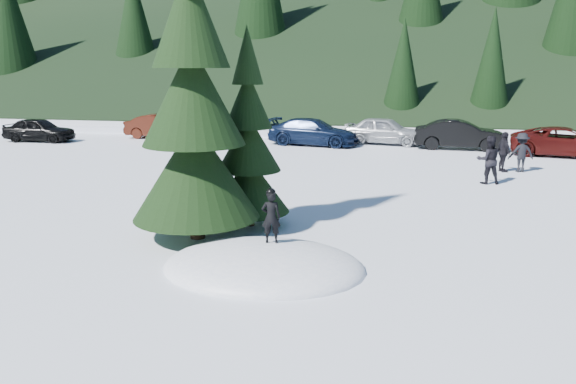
% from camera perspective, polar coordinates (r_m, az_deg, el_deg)
% --- Properties ---
extents(ground, '(200.00, 200.00, 0.00)m').
position_cam_1_polar(ground, '(12.42, -2.47, -7.73)').
color(ground, white).
rests_on(ground, ground).
extents(snow_mound, '(4.48, 3.52, 0.96)m').
position_cam_1_polar(snow_mound, '(12.42, -2.47, -7.73)').
color(snow_mound, white).
rests_on(snow_mound, ground).
extents(spruce_tall, '(3.20, 3.20, 8.60)m').
position_cam_1_polar(spruce_tall, '(14.06, -9.62, 8.41)').
color(spruce_tall, black).
rests_on(spruce_tall, ground).
extents(spruce_short, '(2.20, 2.20, 5.37)m').
position_cam_1_polar(spruce_short, '(15.20, -4.02, 4.26)').
color(spruce_short, black).
rests_on(spruce_short, ground).
extents(child_skier, '(0.46, 0.35, 1.16)m').
position_cam_1_polar(child_skier, '(12.43, -1.73, -2.56)').
color(child_skier, black).
rests_on(child_skier, snow_mound).
extents(adult_0, '(0.97, 0.81, 1.80)m').
position_cam_1_polar(adult_0, '(22.16, 19.71, 3.09)').
color(adult_0, black).
rests_on(adult_0, ground).
extents(adult_1, '(0.67, 1.05, 1.67)m').
position_cam_1_polar(adult_1, '(24.87, 21.08, 3.82)').
color(adult_1, black).
rests_on(adult_1, ground).
extents(adult_2, '(1.16, 0.82, 1.63)m').
position_cam_1_polar(adult_2, '(25.13, 22.61, 3.73)').
color(adult_2, black).
rests_on(adult_2, ground).
extents(car_0, '(4.07, 1.71, 1.37)m').
position_cam_1_polar(car_0, '(35.62, -23.97, 5.81)').
color(car_0, black).
rests_on(car_0, ground).
extents(car_1, '(4.34, 1.56, 1.43)m').
position_cam_1_polar(car_1, '(34.94, -12.70, 6.52)').
color(car_1, '#37130A').
rests_on(car_1, ground).
extents(car_2, '(5.19, 2.55, 1.42)m').
position_cam_1_polar(car_2, '(32.45, -8.74, 6.22)').
color(car_2, '#46494D').
rests_on(car_2, ground).
extents(car_3, '(5.31, 2.85, 1.46)m').
position_cam_1_polar(car_3, '(31.13, 2.56, 6.12)').
color(car_3, black).
rests_on(car_3, ground).
extents(car_4, '(4.71, 2.61, 1.52)m').
position_cam_1_polar(car_4, '(31.95, 9.79, 6.17)').
color(car_4, '#9A9EA2').
rests_on(car_4, ground).
extents(car_5, '(4.73, 1.86, 1.53)m').
position_cam_1_polar(car_5, '(30.93, 17.08, 5.59)').
color(car_5, black).
rests_on(car_5, ground).
extents(car_6, '(5.42, 3.28, 1.41)m').
position_cam_1_polar(car_6, '(30.44, 26.38, 4.59)').
color(car_6, '#3F0D0B').
rests_on(car_6, ground).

